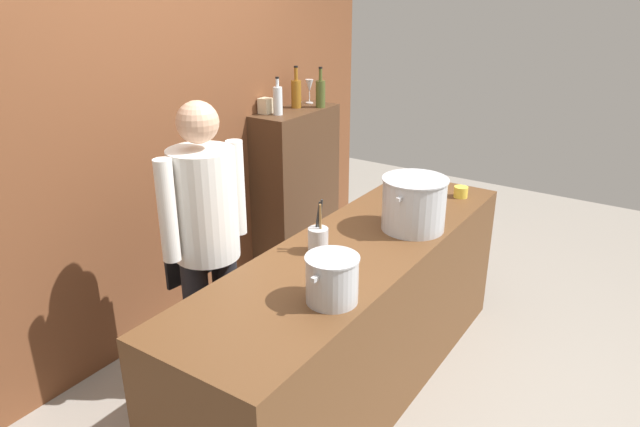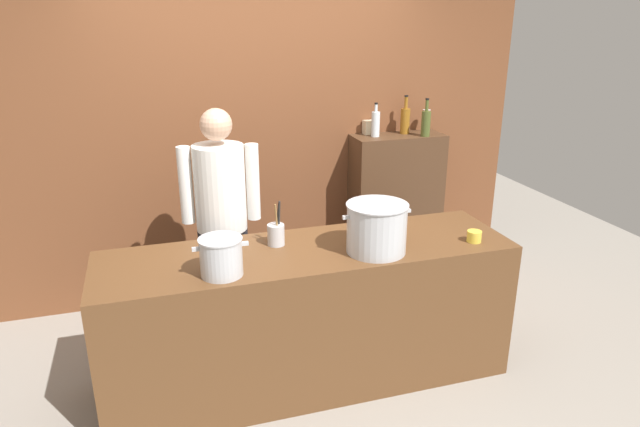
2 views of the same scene
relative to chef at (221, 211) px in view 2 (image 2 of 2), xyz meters
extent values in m
plane|color=gray|center=(0.42, -0.66, -0.96)|extent=(8.00, 8.00, 0.00)
cube|color=brown|center=(0.42, 0.74, 0.54)|extent=(4.40, 0.10, 3.00)
cube|color=brown|center=(0.42, -0.66, -0.51)|extent=(2.49, 0.70, 0.90)
cube|color=#472D1C|center=(1.54, 0.53, -0.32)|extent=(0.76, 0.32, 1.28)
cylinder|color=black|center=(0.10, -0.02, -0.54)|extent=(0.14, 0.14, 0.84)
cylinder|color=black|center=(-0.10, 0.01, -0.54)|extent=(0.14, 0.14, 0.84)
cylinder|color=white|center=(0.00, 0.00, 0.17)|extent=(0.34, 0.34, 0.58)
cube|color=black|center=(0.02, 0.17, -0.07)|extent=(0.30, 0.06, 0.52)
cylinder|color=white|center=(0.22, -0.03, 0.19)|extent=(0.09, 0.09, 0.52)
cylinder|color=white|center=(-0.22, 0.02, 0.19)|extent=(0.09, 0.09, 0.52)
sphere|color=tan|center=(0.00, 0.00, 0.59)|extent=(0.21, 0.21, 0.21)
cylinder|color=#B7BABF|center=(0.80, -0.81, 0.08)|extent=(0.35, 0.35, 0.29)
cylinder|color=#B7BABF|center=(0.80, -0.81, 0.23)|extent=(0.36, 0.36, 0.01)
cube|color=#B7BABF|center=(0.60, -0.81, 0.17)|extent=(0.04, 0.02, 0.02)
cube|color=#B7BABF|center=(0.99, -0.81, 0.17)|extent=(0.04, 0.02, 0.02)
cylinder|color=#B7BABF|center=(-0.12, -0.85, 0.04)|extent=(0.23, 0.23, 0.20)
cylinder|color=#B7BABF|center=(-0.12, -0.85, 0.14)|extent=(0.24, 0.24, 0.01)
cube|color=#B7BABF|center=(-0.25, -0.85, 0.10)|extent=(0.04, 0.02, 0.02)
cube|color=#B7BABF|center=(0.02, -0.85, 0.10)|extent=(0.04, 0.02, 0.02)
cylinder|color=#B7BABF|center=(0.26, -0.53, 0.00)|extent=(0.10, 0.10, 0.13)
cylinder|color=#262626|center=(0.27, -0.52, 0.08)|extent=(0.04, 0.03, 0.24)
cylinder|color=olive|center=(0.26, -0.55, 0.08)|extent=(0.02, 0.02, 0.25)
cylinder|color=#262626|center=(0.28, -0.53, 0.08)|extent=(0.02, 0.04, 0.26)
cylinder|color=yellow|center=(1.43, -0.85, -0.03)|extent=(0.09, 0.09, 0.07)
cylinder|color=#475123|center=(1.73, 0.43, 0.42)|extent=(0.07, 0.07, 0.20)
cylinder|color=#475123|center=(1.73, 0.43, 0.57)|extent=(0.03, 0.03, 0.09)
cylinder|color=black|center=(1.73, 0.43, 0.62)|extent=(0.03, 0.03, 0.01)
cylinder|color=#8C5919|center=(1.61, 0.57, 0.42)|extent=(0.08, 0.08, 0.21)
cylinder|color=#8C5919|center=(1.61, 0.57, 0.57)|extent=(0.03, 0.03, 0.10)
cylinder|color=black|center=(1.61, 0.57, 0.63)|extent=(0.03, 0.03, 0.01)
cylinder|color=silver|center=(1.33, 0.54, 0.42)|extent=(0.07, 0.07, 0.20)
cylinder|color=silver|center=(1.33, 0.54, 0.55)|extent=(0.02, 0.02, 0.06)
cylinder|color=black|center=(1.33, 0.54, 0.59)|extent=(0.03, 0.03, 0.01)
cylinder|color=silver|center=(1.81, 0.59, 0.32)|extent=(0.06, 0.06, 0.01)
cylinder|color=silver|center=(1.81, 0.59, 0.37)|extent=(0.01, 0.01, 0.08)
cone|color=silver|center=(1.81, 0.59, 0.46)|extent=(0.06, 0.06, 0.10)
cube|color=beige|center=(1.32, 0.64, 0.38)|extent=(0.08, 0.08, 0.11)
camera|label=1|loc=(-1.96, -2.02, 1.22)|focal=32.42mm
camera|label=2|loc=(-0.43, -3.65, 1.28)|focal=31.79mm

